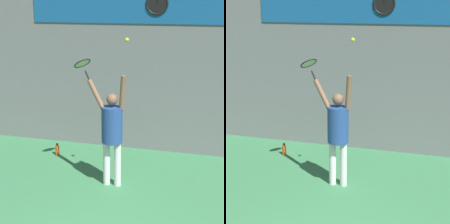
# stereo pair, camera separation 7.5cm
# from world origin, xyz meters

# --- Properties ---
(back_wall) EXTENTS (18.00, 0.10, 5.00)m
(back_wall) POSITION_xyz_m (0.00, 5.15, 2.50)
(back_wall) COLOR slate
(back_wall) RESTS_ON ground_plane
(sponsor_banner) EXTENTS (6.18, 0.02, 0.84)m
(sponsor_banner) POSITION_xyz_m (0.00, 5.09, 3.30)
(sponsor_banner) COLOR #195B9E
(scoreboard_clock) EXTENTS (0.48, 0.04, 0.48)m
(scoreboard_clock) POSITION_xyz_m (-0.23, 5.07, 3.30)
(scoreboard_clock) COLOR black
(tennis_player) EXTENTS (0.85, 0.53, 2.11)m
(tennis_player) POSITION_xyz_m (-0.66, 3.10, 1.10)
(tennis_player) COLOR white
(tennis_player) RESTS_ON ground_plane
(tennis_racket) EXTENTS (0.42, 0.44, 0.41)m
(tennis_racket) POSITION_xyz_m (-1.34, 3.48, 2.20)
(tennis_racket) COLOR black
(tennis_ball) EXTENTS (0.07, 0.07, 0.07)m
(tennis_ball) POSITION_xyz_m (-0.38, 3.06, 2.72)
(tennis_ball) COLOR #CCDB2D
(water_bottle) EXTENTS (0.09, 0.09, 0.27)m
(water_bottle) POSITION_xyz_m (-2.25, 4.21, 0.12)
(water_bottle) COLOR #D84C19
(water_bottle) RESTS_ON ground_plane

